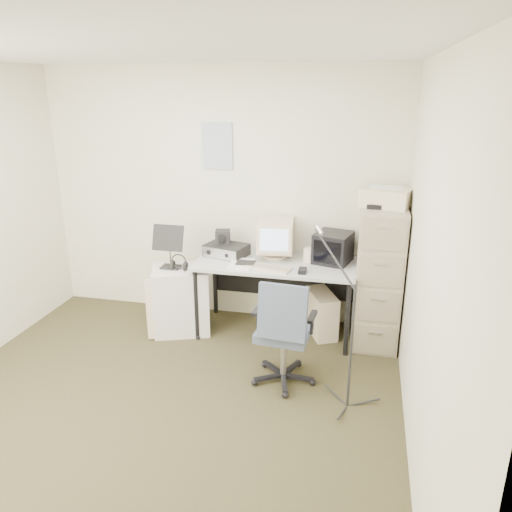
% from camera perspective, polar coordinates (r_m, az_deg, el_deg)
% --- Properties ---
extents(floor, '(3.60, 3.60, 0.01)m').
position_cam_1_polar(floor, '(3.97, -11.32, -17.08)').
color(floor, '#322E20').
rests_on(floor, ground).
extents(ceiling, '(3.60, 3.60, 0.01)m').
position_cam_1_polar(ceiling, '(3.23, -14.37, 21.88)').
color(ceiling, white).
rests_on(ceiling, ground).
extents(wall_back, '(3.60, 0.02, 2.50)m').
position_cam_1_polar(wall_back, '(5.02, -4.04, 6.78)').
color(wall_back, white).
rests_on(wall_back, ground).
extents(wall_right, '(0.02, 3.60, 2.50)m').
position_cam_1_polar(wall_right, '(3.11, 19.01, -1.96)').
color(wall_right, white).
rests_on(wall_right, ground).
extents(wall_calendar, '(0.30, 0.02, 0.44)m').
position_cam_1_polar(wall_calendar, '(4.93, -4.44, 12.44)').
color(wall_calendar, white).
rests_on(wall_calendar, wall_back).
extents(filing_cabinet, '(0.40, 0.60, 1.30)m').
position_cam_1_polar(filing_cabinet, '(4.68, 13.86, -2.31)').
color(filing_cabinet, beige).
rests_on(filing_cabinet, floor).
extents(printer, '(0.47, 0.38, 0.16)m').
position_cam_1_polar(printer, '(4.50, 14.58, 6.47)').
color(printer, beige).
rests_on(printer, filing_cabinet).
extents(desk, '(1.50, 0.70, 0.73)m').
position_cam_1_polar(desk, '(4.83, 2.23, -4.76)').
color(desk, '#BBBBB4').
rests_on(desk, floor).
extents(crt_monitor, '(0.38, 0.39, 0.37)m').
position_cam_1_polar(crt_monitor, '(4.76, 2.21, 1.98)').
color(crt_monitor, beige).
rests_on(crt_monitor, desk).
extents(crt_tv, '(0.38, 0.40, 0.28)m').
position_cam_1_polar(crt_tv, '(4.70, 8.80, 0.97)').
color(crt_tv, black).
rests_on(crt_tv, desk).
extents(desk_speaker, '(0.09, 0.09, 0.14)m').
position_cam_1_polar(desk_speaker, '(4.69, 6.04, 0.12)').
color(desk_speaker, beige).
rests_on(desk_speaker, desk).
extents(keyboard, '(0.44, 0.23, 0.02)m').
position_cam_1_polar(keyboard, '(4.50, 1.31, -1.40)').
color(keyboard, beige).
rests_on(keyboard, desk).
extents(mouse, '(0.07, 0.12, 0.04)m').
position_cam_1_polar(mouse, '(4.44, 5.34, -1.68)').
color(mouse, black).
rests_on(mouse, desk).
extents(radio_receiver, '(0.45, 0.37, 0.11)m').
position_cam_1_polar(radio_receiver, '(4.86, -3.40, 0.70)').
color(radio_receiver, black).
rests_on(radio_receiver, desk).
extents(radio_speaker, '(0.16, 0.15, 0.14)m').
position_cam_1_polar(radio_speaker, '(4.84, -3.81, 2.18)').
color(radio_speaker, black).
rests_on(radio_speaker, radio_receiver).
extents(papers, '(0.22, 0.29, 0.02)m').
position_cam_1_polar(papers, '(4.61, -1.67, -0.90)').
color(papers, white).
rests_on(papers, desk).
extents(pc_tower, '(0.37, 0.49, 0.42)m').
position_cam_1_polar(pc_tower, '(4.90, 7.46, -6.49)').
color(pc_tower, beige).
rests_on(pc_tower, floor).
extents(office_chair, '(0.57, 0.57, 0.92)m').
position_cam_1_polar(office_chair, '(4.01, 3.22, -8.46)').
color(office_chair, slate).
rests_on(office_chair, floor).
extents(side_cart, '(0.64, 0.57, 0.65)m').
position_cam_1_polar(side_cart, '(4.93, -8.51, -4.94)').
color(side_cart, silver).
rests_on(side_cart, floor).
extents(music_stand, '(0.31, 0.18, 0.44)m').
position_cam_1_polar(music_stand, '(4.76, -9.84, 1.13)').
color(music_stand, black).
rests_on(music_stand, side_cart).
extents(headphones, '(0.20, 0.20, 0.03)m').
position_cam_1_polar(headphones, '(4.75, -8.79, -0.98)').
color(headphones, black).
rests_on(headphones, side_cart).
extents(mic_stand, '(0.03, 0.03, 1.30)m').
position_cam_1_polar(mic_stand, '(3.68, 10.96, -8.15)').
color(mic_stand, black).
rests_on(mic_stand, floor).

